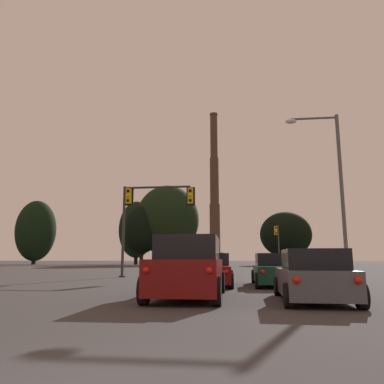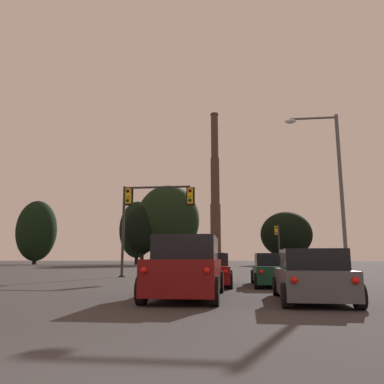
{
  "view_description": "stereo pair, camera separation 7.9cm",
  "coord_description": "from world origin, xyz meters",
  "views": [
    {
      "loc": [
        1.42,
        -2.59,
        1.16
      ],
      "look_at": [
        -2.39,
        29.39,
        6.97
      ],
      "focal_mm": 35.0,
      "sensor_mm": 36.0,
      "label": 1
    },
    {
      "loc": [
        1.5,
        -2.58,
        1.16
      ],
      "look_at": [
        -2.39,
        29.39,
        6.97
      ],
      "focal_mm": 35.0,
      "sensor_mm": 36.0,
      "label": 2
    }
  ],
  "objects": [
    {
      "name": "sedan_right_lane_front",
      "position": [
        3.11,
        14.82,
        0.67
      ],
      "size": [
        1.98,
        4.71,
        1.43
      ],
      "rotation": [
        0.0,
        0.0,
        0.0
      ],
      "color": "#0F3823",
      "rests_on": "ground_plane"
    },
    {
      "name": "sedan_center_lane_front",
      "position": [
        0.24,
        14.66,
        0.67
      ],
      "size": [
        2.06,
        4.73,
        1.43
      ],
      "rotation": [
        0.0,
        0.0,
        0.02
      ],
      "color": "maroon",
      "rests_on": "ground_plane"
    },
    {
      "name": "suv_center_lane_second",
      "position": [
        -0.06,
        9.1,
        0.9
      ],
      "size": [
        2.15,
        4.92,
        1.86
      ],
      "rotation": [
        0.0,
        0.0,
        0.01
      ],
      "color": "maroon",
      "rests_on": "ground_plane"
    },
    {
      "name": "hatchback_right_lane_second",
      "position": [
        3.51,
        8.46,
        0.66
      ],
      "size": [
        2.0,
        4.14,
        1.44
      ],
      "rotation": [
        0.0,
        0.0,
        -0.03
      ],
      "color": "#4C4F54",
      "rests_on": "ground_plane"
    },
    {
      "name": "traffic_light_far_right",
      "position": [
        6.41,
        44.72,
        3.52
      ],
      "size": [
        0.78,
        0.5,
        5.35
      ],
      "color": "#2D2D30",
      "rests_on": "ground_plane"
    },
    {
      "name": "traffic_light_overhead_left",
      "position": [
        -4.55,
        21.85,
        4.63
      ],
      "size": [
        5.03,
        0.5,
        6.08
      ],
      "color": "#2D2D30",
      "rests_on": "ground_plane"
    },
    {
      "name": "street_lamp",
      "position": [
        6.74,
        18.19,
        5.56
      ],
      "size": [
        2.94,
        0.36,
        9.18
      ],
      "color": "#56565B",
      "rests_on": "ground_plane"
    },
    {
      "name": "smokestack",
      "position": [
        -7.36,
        150.37,
        24.68
      ],
      "size": [
        6.82,
        6.82,
        63.14
      ],
      "color": "#3C2B22",
      "rests_on": "ground_plane"
    },
    {
      "name": "treeline_far_right",
      "position": [
        -20.71,
        78.77,
        7.71
      ],
      "size": [
        7.93,
        7.14,
        14.01
      ],
      "color": "black",
      "rests_on": "ground_plane"
    },
    {
      "name": "treeline_right_mid",
      "position": [
        -17.36,
        70.49,
        7.1
      ],
      "size": [
        7.28,
        6.55,
        11.98
      ],
      "color": "black",
      "rests_on": "ground_plane"
    },
    {
      "name": "treeline_left_mid",
      "position": [
        11.26,
        74.88,
        6.09
      ],
      "size": [
        10.28,
        9.25,
        10.67
      ],
      "color": "black",
      "rests_on": "ground_plane"
    },
    {
      "name": "treeline_far_left",
      "position": [
        -12.74,
        73.2,
        9.1
      ],
      "size": [
        13.05,
        11.75,
        16.34
      ],
      "color": "black",
      "rests_on": "ground_plane"
    },
    {
      "name": "treeline_center_left",
      "position": [
        -44.54,
        78.82,
        7.66
      ],
      "size": [
        9.13,
        8.22,
        14.61
      ],
      "color": "black",
      "rests_on": "ground_plane"
    }
  ]
}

